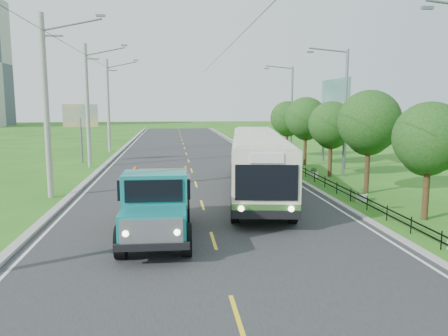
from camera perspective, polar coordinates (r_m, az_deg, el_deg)
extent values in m
plane|color=#265D16|center=(16.89, -1.39, -9.49)|extent=(240.00, 240.00, 0.00)
cube|color=#28282B|center=(36.41, -4.41, 0.13)|extent=(14.00, 120.00, 0.02)
cube|color=#9E9E99|center=(36.81, -15.68, 0.04)|extent=(0.40, 120.00, 0.15)
cube|color=#9E9E99|center=(37.39, 6.61, 0.38)|extent=(0.30, 120.00, 0.10)
cube|color=silver|center=(36.73, -14.83, -0.03)|extent=(0.12, 120.00, 0.00)
cube|color=silver|center=(37.28, 5.86, 0.32)|extent=(0.12, 120.00, 0.00)
cube|color=yellow|center=(16.88, -1.39, -9.42)|extent=(0.12, 2.20, 0.00)
cube|color=black|center=(31.86, 10.61, -0.63)|extent=(0.04, 40.00, 0.60)
cylinder|color=gray|center=(25.91, -22.23, 7.33)|extent=(0.32, 0.32, 10.00)
cube|color=slate|center=(26.04, -21.60, 15.77)|extent=(1.20, 0.10, 0.10)
cube|color=slate|center=(25.72, -15.82, 18.61)|extent=(0.50, 0.18, 0.12)
cylinder|color=gray|center=(37.63, -17.41, 7.67)|extent=(0.32, 0.32, 10.00)
cube|color=slate|center=(37.71, -16.90, 13.48)|extent=(1.20, 0.10, 0.10)
cube|color=slate|center=(37.49, -12.91, 15.35)|extent=(0.50, 0.18, 0.12)
cylinder|color=gray|center=(49.48, -14.89, 7.82)|extent=(0.32, 0.32, 10.00)
cube|color=slate|center=(49.54, -14.47, 12.24)|extent=(1.20, 0.10, 0.10)
cube|color=slate|center=(49.38, -11.44, 13.63)|extent=(0.50, 0.18, 0.12)
cylinder|color=#382314|center=(21.59, 24.91, -2.29)|extent=(0.28, 0.28, 2.97)
sphere|color=#123F13|center=(21.32, 25.28, 3.61)|extent=(3.18, 3.18, 3.18)
sphere|color=#123F13|center=(21.90, 24.93, 2.06)|extent=(2.33, 2.33, 2.33)
cylinder|color=#382314|center=(26.77, 18.22, 0.41)|extent=(0.28, 0.28, 3.36)
sphere|color=#123F13|center=(26.56, 18.46, 5.80)|extent=(3.60, 3.60, 3.60)
sphere|color=#123F13|center=(27.13, 18.33, 4.32)|extent=(2.64, 2.64, 2.64)
cylinder|color=#382314|center=(32.28, 13.72, 1.56)|extent=(0.28, 0.28, 3.02)
sphere|color=#123F13|center=(32.10, 13.85, 5.59)|extent=(3.24, 3.24, 3.24)
sphere|color=#123F13|center=(32.67, 13.83, 4.49)|extent=(2.38, 2.38, 2.38)
cylinder|color=#382314|center=(37.91, 10.55, 2.79)|extent=(0.28, 0.28, 3.25)
sphere|color=#123F13|center=(37.76, 10.65, 6.48)|extent=(3.48, 3.48, 3.48)
sphere|color=#123F13|center=(38.33, 10.68, 5.46)|extent=(2.55, 2.55, 2.55)
cylinder|color=#382314|center=(43.66, 8.20, 3.44)|extent=(0.28, 0.28, 3.08)
sphere|color=#123F13|center=(43.53, 8.26, 6.47)|extent=(3.30, 3.30, 3.30)
sphere|color=#123F13|center=(44.09, 8.33, 5.64)|extent=(2.42, 2.42, 2.42)
cube|color=slate|center=(19.02, 25.04, 18.43)|extent=(0.45, 0.16, 0.12)
cylinder|color=slate|center=(32.45, 15.56, 6.82)|extent=(0.20, 0.20, 9.00)
cylinder|color=slate|center=(32.15, 13.49, 14.75)|extent=(2.80, 0.10, 0.34)
cube|color=slate|center=(31.72, 11.20, 14.63)|extent=(0.45, 0.16, 0.12)
cylinder|color=slate|center=(45.71, 8.84, 7.36)|extent=(0.20, 0.20, 9.00)
cylinder|color=slate|center=(45.50, 7.23, 12.94)|extent=(2.80, 0.10, 0.34)
cube|color=slate|center=(45.19, 5.58, 12.80)|extent=(0.45, 0.16, 0.12)
cylinder|color=silver|center=(24.73, 17.49, -3.67)|extent=(0.64, 0.64, 0.40)
sphere|color=#123F13|center=(24.68, 17.52, -3.10)|extent=(0.44, 0.44, 0.44)
cylinder|color=silver|center=(32.06, 11.63, -0.78)|extent=(0.64, 0.64, 0.40)
sphere|color=#123F13|center=(32.02, 11.64, -0.34)|extent=(0.44, 0.44, 0.44)
cylinder|color=silver|center=(39.64, 7.98, 1.02)|extent=(0.64, 0.64, 0.40)
sphere|color=#123F13|center=(39.61, 7.99, 1.38)|extent=(0.44, 0.44, 0.44)
cylinder|color=slate|center=(40.92, -18.13, 3.45)|extent=(0.20, 0.20, 4.00)
cube|color=yellow|center=(40.81, -18.27, 6.52)|extent=(3.00, 0.15, 2.00)
cylinder|color=slate|center=(36.34, 15.54, 3.79)|extent=(0.24, 0.24, 5.00)
cylinder|color=slate|center=(41.00, 12.88, 4.36)|extent=(0.24, 0.24, 5.00)
cube|color=#144C47|center=(38.58, 14.31, 8.98)|extent=(0.20, 6.00, 3.00)
cube|color=#2F6227|center=(21.75, 4.83, -3.07)|extent=(4.02, 8.68, 0.61)
cube|color=beige|center=(21.52, 4.88, 0.54)|extent=(4.02, 8.68, 2.15)
cube|color=black|center=(21.52, 4.88, 0.57)|extent=(3.97, 8.02, 1.06)
cube|color=#2F6227|center=(30.80, 3.97, 0.29)|extent=(3.94, 8.13, 0.61)
cube|color=beige|center=(30.64, 4.00, 2.85)|extent=(3.94, 8.13, 2.15)
cube|color=black|center=(30.64, 4.00, 2.87)|extent=(3.88, 7.47, 1.06)
cube|color=#4C4C4C|center=(26.25, 4.34, 1.27)|extent=(2.76, 1.50, 2.65)
cube|color=black|center=(17.41, 5.57, -1.92)|extent=(2.49, 0.45, 1.45)
cylinder|color=black|center=(19.24, 1.45, -5.48)|extent=(0.53, 1.20, 1.16)
cylinder|color=black|center=(19.38, 8.95, -5.48)|extent=(0.53, 1.20, 1.16)
cylinder|color=black|center=(24.57, 1.56, -2.46)|extent=(0.53, 1.20, 1.16)
cylinder|color=black|center=(24.68, 7.41, -2.47)|extent=(0.53, 1.20, 1.16)
cylinder|color=black|center=(28.30, 1.60, -1.03)|extent=(0.53, 1.20, 1.16)
cylinder|color=black|center=(28.40, 6.69, -1.05)|extent=(0.53, 1.20, 1.16)
cylinder|color=black|center=(33.36, 1.65, 0.39)|extent=(0.53, 1.20, 1.16)
cylinder|color=black|center=(33.44, 5.97, 0.37)|extent=(0.53, 1.20, 1.16)
cube|color=#147A7B|center=(14.82, -9.25, -7.50)|extent=(2.23, 1.52, 1.05)
cube|color=#147A7B|center=(16.21, -8.94, -4.22)|extent=(2.34, 1.73, 2.09)
cube|color=black|center=(16.11, -8.98, -2.40)|extent=(2.56, 1.42, 0.73)
cube|color=black|center=(17.26, -8.70, -6.84)|extent=(1.19, 6.30, 0.26)
cube|color=#C04E12|center=(18.76, -8.48, -2.34)|extent=(2.48, 3.19, 1.36)
cylinder|color=black|center=(15.30, -13.31, -9.36)|extent=(0.39, 1.16, 1.15)
cylinder|color=black|center=(15.15, -4.94, -9.34)|extent=(0.39, 1.16, 1.15)
cylinder|color=black|center=(19.30, -11.65, -5.62)|extent=(0.39, 1.16, 1.15)
cylinder|color=black|center=(19.18, -5.08, -5.56)|extent=(0.39, 1.16, 1.15)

